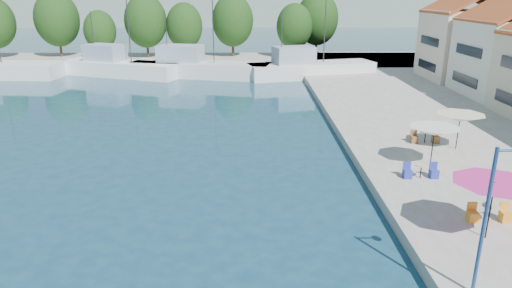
{
  "coord_description": "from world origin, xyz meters",
  "views": [
    {
      "loc": [
        -0.16,
        -0.72,
        9.88
      ],
      "look_at": [
        0.06,
        26.0,
        1.02
      ],
      "focal_mm": 32.0,
      "sensor_mm": 36.0,
      "label": 1
    }
  ],
  "objects_px": {
    "trawler_04": "(308,69)",
    "trawler_03": "(197,68)",
    "umbrella_white": "(434,131)",
    "umbrella_cream": "(460,118)",
    "umbrella_pink": "(494,189)",
    "trawler_02": "(119,67)",
    "street_lamp": "(500,195)"
  },
  "relations": [
    {
      "from": "umbrella_pink",
      "to": "trawler_03",
      "type": "bearing_deg",
      "value": 111.62
    },
    {
      "from": "trawler_03",
      "to": "umbrella_pink",
      "type": "distance_m",
      "value": 43.66
    },
    {
      "from": "trawler_04",
      "to": "umbrella_pink",
      "type": "bearing_deg",
      "value": -101.57
    },
    {
      "from": "umbrella_cream",
      "to": "umbrella_white",
      "type": "bearing_deg",
      "value": -133.41
    },
    {
      "from": "trawler_02",
      "to": "trawler_03",
      "type": "distance_m",
      "value": 9.97
    },
    {
      "from": "trawler_04",
      "to": "umbrella_cream",
      "type": "xyz_separation_m",
      "value": [
        5.89,
        -28.87,
        1.53
      ]
    },
    {
      "from": "umbrella_pink",
      "to": "umbrella_cream",
      "type": "bearing_deg",
      "value": 72.37
    },
    {
      "from": "trawler_04",
      "to": "street_lamp",
      "type": "xyz_separation_m",
      "value": [
        0.61,
        -43.28,
        3.02
      ]
    },
    {
      "from": "trawler_02",
      "to": "umbrella_cream",
      "type": "relative_size",
      "value": 5.39
    },
    {
      "from": "trawler_04",
      "to": "street_lamp",
      "type": "distance_m",
      "value": 43.39
    },
    {
      "from": "umbrella_white",
      "to": "trawler_02",
      "type": "bearing_deg",
      "value": 128.97
    },
    {
      "from": "trawler_02",
      "to": "umbrella_pink",
      "type": "bearing_deg",
      "value": -36.81
    },
    {
      "from": "trawler_04",
      "to": "umbrella_white",
      "type": "relative_size",
      "value": 5.74
    },
    {
      "from": "umbrella_cream",
      "to": "trawler_02",
      "type": "bearing_deg",
      "value": 134.14
    },
    {
      "from": "trawler_02",
      "to": "trawler_04",
      "type": "distance_m",
      "value": 23.64
    },
    {
      "from": "umbrella_white",
      "to": "umbrella_cream",
      "type": "xyz_separation_m",
      "value": [
        2.65,
        2.8,
        0.01
      ]
    },
    {
      "from": "trawler_03",
      "to": "street_lamp",
      "type": "relative_size",
      "value": 3.52
    },
    {
      "from": "trawler_03",
      "to": "umbrella_white",
      "type": "bearing_deg",
      "value": -50.07
    },
    {
      "from": "umbrella_pink",
      "to": "umbrella_cream",
      "type": "relative_size",
      "value": 1.1
    },
    {
      "from": "trawler_03",
      "to": "umbrella_cream",
      "type": "distance_m",
      "value": 35.54
    },
    {
      "from": "trawler_04",
      "to": "trawler_03",
      "type": "bearing_deg",
      "value": 161.72
    },
    {
      "from": "trawler_03",
      "to": "umbrella_cream",
      "type": "xyz_separation_m",
      "value": [
        19.54,
        -29.64,
        1.53
      ]
    },
    {
      "from": "trawler_02",
      "to": "umbrella_cream",
      "type": "height_order",
      "value": "trawler_02"
    },
    {
      "from": "umbrella_white",
      "to": "trawler_04",
      "type": "bearing_deg",
      "value": 95.85
    },
    {
      "from": "trawler_03",
      "to": "street_lamp",
      "type": "height_order",
      "value": "trawler_03"
    },
    {
      "from": "trawler_02",
      "to": "street_lamp",
      "type": "distance_m",
      "value": 51.0
    },
    {
      "from": "trawler_02",
      "to": "umbrella_pink",
      "type": "xyz_separation_m",
      "value": [
        26.02,
        -41.3,
        1.66
      ]
    },
    {
      "from": "umbrella_cream",
      "to": "umbrella_pink",
      "type": "bearing_deg",
      "value": -107.63
    },
    {
      "from": "trawler_03",
      "to": "umbrella_pink",
      "type": "xyz_separation_m",
      "value": [
        16.07,
        -40.56,
        1.67
      ]
    },
    {
      "from": "trawler_04",
      "to": "street_lamp",
      "type": "height_order",
      "value": "trawler_04"
    },
    {
      "from": "trawler_03",
      "to": "trawler_04",
      "type": "height_order",
      "value": "same"
    },
    {
      "from": "umbrella_cream",
      "to": "trawler_03",
      "type": "bearing_deg",
      "value": 123.4
    }
  ]
}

